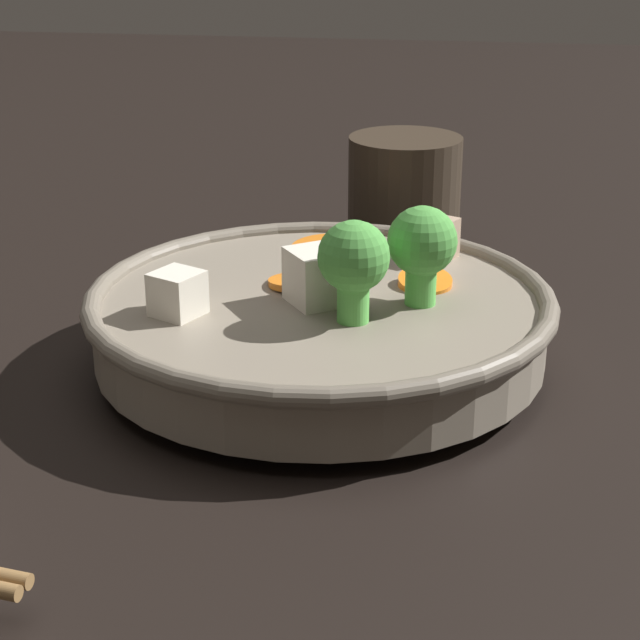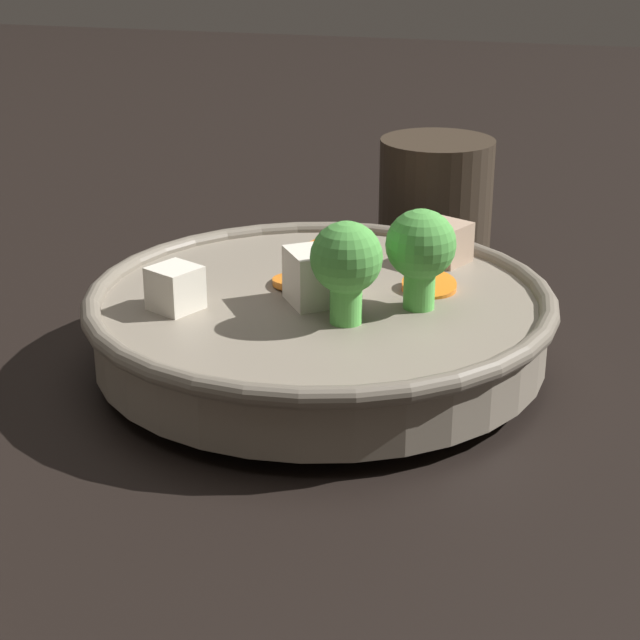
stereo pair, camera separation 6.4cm
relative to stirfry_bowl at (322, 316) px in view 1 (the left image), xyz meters
The scene contains 3 objects.
ground_plane 0.03m from the stirfry_bowl, 80.46° to the left, with size 3.00×3.00×0.00m, color black.
stirfry_bowl is the anchor object (origin of this frame).
dark_mug 0.24m from the stirfry_bowl, ahead, with size 0.11×0.09×0.09m.
Camera 1 is at (-0.59, -0.10, 0.27)m, focal length 60.00 mm.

